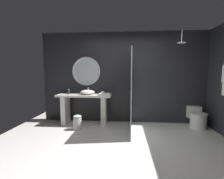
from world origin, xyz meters
name	(u,v)px	position (x,y,z in m)	size (l,w,h in m)	color
ground_plane	(122,152)	(0.00, 0.00, 0.00)	(5.76, 5.76, 0.00)	silver
back_wall_panel	(124,78)	(0.00, 1.90, 1.30)	(4.80, 0.10, 2.60)	#232326
vanity_counter	(85,105)	(-1.10, 1.57, 0.53)	(1.50, 0.53, 0.85)	silver
vessel_sink	(87,92)	(-1.01, 1.54, 0.91)	(0.40, 0.33, 0.18)	white
tumbler_cup	(103,93)	(-0.57, 1.54, 0.89)	(0.08, 0.08, 0.09)	silver
soap_dispenser	(69,92)	(-1.55, 1.56, 0.91)	(0.06, 0.06, 0.14)	#282D28
round_wall_mirror	(86,71)	(-1.10, 1.81, 1.49)	(0.83, 0.06, 0.83)	silver
shower_glass_panel	(130,91)	(0.17, 1.15, 1.00)	(0.02, 1.40, 1.99)	silver
rain_shower_head	(181,42)	(1.40, 1.35, 2.21)	(0.19, 0.19, 0.33)	silver
toilet	(197,118)	(1.96, 1.54, 0.24)	(0.43, 0.60, 0.52)	white
waste_bin	(77,122)	(-1.18, 1.09, 0.19)	(0.21, 0.21, 0.38)	silver
folded_hand_towel	(105,94)	(-0.51, 1.40, 0.88)	(0.28, 0.20, 0.06)	silver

